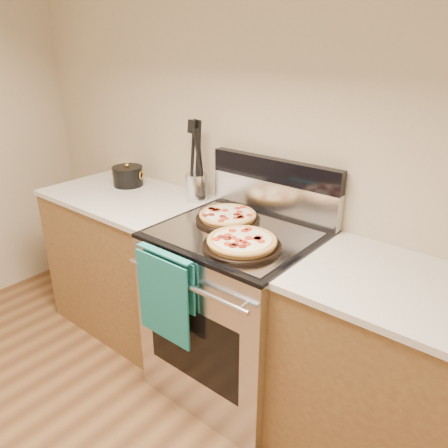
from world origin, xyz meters
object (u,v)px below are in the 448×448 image
Objects in this scene: utensil_crock at (197,187)px; saucepan at (128,177)px; range_body at (236,313)px; pepperoni_pizza_back at (228,217)px; pepperoni_pizza_front at (242,243)px.

utensil_crock is 0.53m from saucepan.
range_body is 1.14m from saucepan.
range_body is at bearing -31.11° from pepperoni_pizza_back.
utensil_crock reaches higher than saucepan.
utensil_crock is (-0.36, 0.16, 0.04)m from pepperoni_pizza_back.
pepperoni_pizza_back is 0.32m from pepperoni_pizza_front.
pepperoni_pizza_front is (0.25, -0.20, 0.00)m from pepperoni_pizza_back.
pepperoni_pizza_front is at bearing -30.96° from utensil_crock.
pepperoni_pizza_front is 0.71m from utensil_crock.
pepperoni_pizza_back is at bearing -24.00° from utensil_crock.
utensil_crock is 0.85× the size of saucepan.
range_body is 2.59× the size of pepperoni_pizza_front.
saucepan is (-0.53, -0.08, -0.02)m from utensil_crock.
utensil_crock is at bearing 8.43° from saucepan.
range_body is at bearing -25.80° from utensil_crock.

